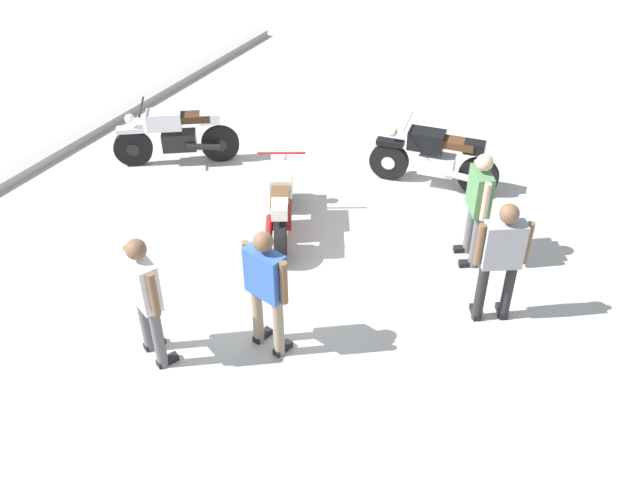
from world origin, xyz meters
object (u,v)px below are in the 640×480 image
object	(u,v)px
motorcycle_silver_cruiser	(176,135)
person_in_green_shirt	(478,202)
person_in_white_shirt	(145,293)
motorcycle_black_cruiser	(435,158)
person_in_blue_shirt	(266,285)
person_in_gray_shirt	(501,256)
motorcycle_cream_vintage	(281,204)

from	to	relation	value
motorcycle_silver_cruiser	person_in_green_shirt	bearing A→B (deg)	143.37
person_in_white_shirt	motorcycle_black_cruiser	bearing A→B (deg)	8.46
motorcycle_silver_cruiser	person_in_blue_shirt	world-z (taller)	person_in_blue_shirt
motorcycle_silver_cruiser	person_in_white_shirt	distance (m)	4.58
person_in_gray_shirt	motorcycle_silver_cruiser	bearing A→B (deg)	45.99
motorcycle_cream_vintage	person_in_green_shirt	distance (m)	2.79
motorcycle_black_cruiser	person_in_gray_shirt	world-z (taller)	person_in_gray_shirt
person_in_blue_shirt	person_in_gray_shirt	world-z (taller)	person_in_gray_shirt
motorcycle_black_cruiser	motorcycle_silver_cruiser	distance (m)	4.29
motorcycle_black_cruiser	person_in_white_shirt	bearing A→B (deg)	63.61
motorcycle_black_cruiser	person_in_green_shirt	size ratio (longest dim) A/B	1.23
person_in_gray_shirt	person_in_green_shirt	size ratio (longest dim) A/B	1.03
person_in_blue_shirt	person_in_white_shirt	size ratio (longest dim) A/B	0.99
person_in_blue_shirt	person_in_gray_shirt	distance (m)	2.83
motorcycle_silver_cruiser	person_in_gray_shirt	world-z (taller)	person_in_gray_shirt
motorcycle_black_cruiser	person_in_gray_shirt	xyz separation A→B (m)	(-2.51, -1.85, 0.48)
motorcycle_silver_cruiser	person_in_white_shirt	world-z (taller)	person_in_white_shirt
motorcycle_silver_cruiser	person_in_white_shirt	xyz separation A→B (m)	(-3.70, -2.65, 0.49)
person_in_green_shirt	person_in_white_shirt	bearing A→B (deg)	20.77
motorcycle_silver_cruiser	person_in_gray_shirt	distance (m)	5.99
motorcycle_cream_vintage	person_in_blue_shirt	distance (m)	2.44
person_in_blue_shirt	person_in_gray_shirt	bearing A→B (deg)	-39.33
person_in_white_shirt	person_in_green_shirt	bearing A→B (deg)	-11.61
person_in_green_shirt	person_in_blue_shirt	bearing A→B (deg)	28.28
motorcycle_cream_vintage	person_in_green_shirt	size ratio (longest dim) A/B	1.04
motorcycle_silver_cruiser	person_in_white_shirt	size ratio (longest dim) A/B	1.00
person_in_white_shirt	person_in_green_shirt	world-z (taller)	person_in_white_shirt
person_in_blue_shirt	person_in_green_shirt	bearing A→B (deg)	-17.51
person_in_gray_shirt	person_in_white_shirt	size ratio (longest dim) A/B	0.99
motorcycle_cream_vintage	person_in_gray_shirt	xyz separation A→B (m)	(-0.24, -3.29, 0.51)
motorcycle_silver_cruiser	motorcycle_black_cruiser	bearing A→B (deg)	163.67
person_in_blue_shirt	motorcycle_cream_vintage	bearing A→B (deg)	38.65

